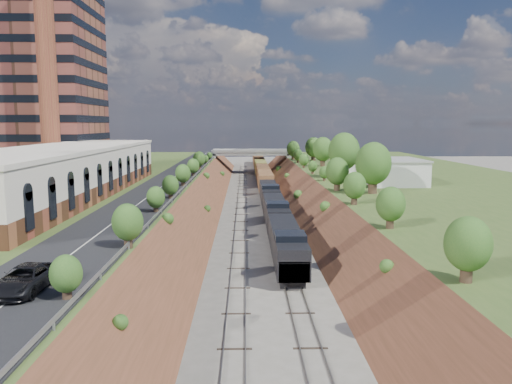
# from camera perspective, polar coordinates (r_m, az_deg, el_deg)

# --- Properties ---
(ground) EXTENTS (400.00, 400.00, 0.00)m
(ground) POSITION_cam_1_polar(r_m,az_deg,el_deg) (36.15, 1.85, -17.14)
(ground) COLOR #6B665B
(ground) RESTS_ON ground
(platform_left) EXTENTS (44.00, 180.00, 5.00)m
(platform_left) POSITION_cam_1_polar(r_m,az_deg,el_deg) (98.66, -19.64, -0.08)
(platform_left) COLOR #3D5523
(platform_left) RESTS_ON ground
(platform_right) EXTENTS (44.00, 180.00, 5.00)m
(platform_right) POSITION_cam_1_polar(r_m,az_deg,el_deg) (99.87, 19.19, 0.03)
(platform_right) COLOR #3D5523
(platform_right) RESTS_ON ground
(embankment_left) EXTENTS (10.00, 180.00, 10.00)m
(embankment_left) POSITION_cam_1_polar(r_m,az_deg,el_deg) (94.42, -6.79, -1.54)
(embankment_left) COLOR brown
(embankment_left) RESTS_ON ground
(embankment_right) EXTENTS (10.00, 180.00, 10.00)m
(embankment_right) POSITION_cam_1_polar(r_m,az_deg,el_deg) (94.84, 6.56, -1.50)
(embankment_right) COLOR brown
(embankment_right) RESTS_ON ground
(rail_left_track) EXTENTS (1.58, 180.00, 0.18)m
(rail_left_track) POSITION_cam_1_polar(r_m,az_deg,el_deg) (93.96, -1.69, -1.48)
(rail_left_track) COLOR gray
(rail_left_track) RESTS_ON ground
(rail_right_track) EXTENTS (1.58, 180.00, 0.18)m
(rail_right_track) POSITION_cam_1_polar(r_m,az_deg,el_deg) (94.06, 1.48, -1.47)
(rail_right_track) COLOR gray
(rail_right_track) RESTS_ON ground
(road) EXTENTS (8.00, 180.00, 0.10)m
(road) POSITION_cam_1_polar(r_m,az_deg,el_deg) (94.29, -9.57, 1.49)
(road) COLOR black
(road) RESTS_ON platform_left
(guardrail) EXTENTS (0.10, 171.00, 0.70)m
(guardrail) POSITION_cam_1_polar(r_m,az_deg,el_deg) (93.53, -7.10, 1.79)
(guardrail) COLOR #99999E
(guardrail) RESTS_ON platform_left
(commercial_building) EXTENTS (14.30, 62.30, 7.00)m
(commercial_building) POSITION_cam_1_polar(r_m,az_deg,el_deg) (75.72, -21.47, 2.16)
(commercial_building) COLOR brown
(commercial_building) RESTS_ON platform_left
(highrise_tower) EXTENTS (22.00, 22.00, 53.90)m
(highrise_tower) POSITION_cam_1_polar(r_m,az_deg,el_deg) (114.27, -23.85, 16.03)
(highrise_tower) COLOR brown
(highrise_tower) RESTS_ON platform_left
(smokestack) EXTENTS (3.20, 3.20, 40.00)m
(smokestack) POSITION_cam_1_polar(r_m,az_deg,el_deg) (95.59, -22.79, 13.07)
(smokestack) COLOR brown
(smokestack) RESTS_ON platform_left
(overpass) EXTENTS (24.50, 8.30, 7.40)m
(overpass) POSITION_cam_1_polar(r_m,az_deg,el_deg) (155.09, -0.55, 3.98)
(overpass) COLOR gray
(overpass) RESTS_ON ground
(white_building_near) EXTENTS (9.00, 12.00, 4.00)m
(white_building_near) POSITION_cam_1_polar(r_m,az_deg,el_deg) (88.82, 15.35, 2.20)
(white_building_near) COLOR silver
(white_building_near) RESTS_ON platform_right
(white_building_far) EXTENTS (8.00, 10.00, 3.60)m
(white_building_far) POSITION_cam_1_polar(r_m,az_deg,el_deg) (109.90, 11.85, 3.23)
(white_building_far) COLOR silver
(white_building_far) RESTS_ON platform_right
(tree_right_large) EXTENTS (5.25, 5.25, 7.61)m
(tree_right_large) POSITION_cam_1_polar(r_m,az_deg,el_deg) (75.35, 13.26, 3.13)
(tree_right_large) COLOR #473323
(tree_right_large) RESTS_ON platform_right
(tree_left_crest) EXTENTS (2.45, 2.45, 3.55)m
(tree_left_crest) POSITION_cam_1_polar(r_m,az_deg,el_deg) (54.29, -11.81, -1.06)
(tree_left_crest) COLOR #473323
(tree_left_crest) RESTS_ON platform_left
(freight_train) EXTENTS (3.10, 157.56, 4.61)m
(freight_train) POSITION_cam_1_polar(r_m,az_deg,el_deg) (125.89, 0.79, 2.05)
(freight_train) COLOR black
(freight_train) RESTS_ON ground
(suv) EXTENTS (2.93, 5.75, 1.56)m
(suv) POSITION_cam_1_polar(r_m,az_deg,el_deg) (33.86, -24.86, -8.99)
(suv) COLOR black
(suv) RESTS_ON road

